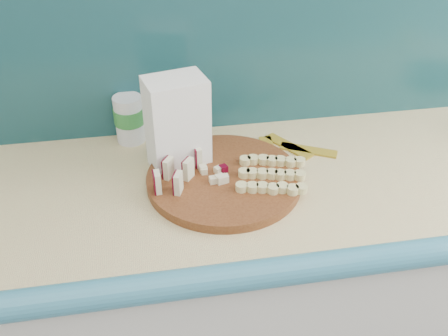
% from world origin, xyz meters
% --- Properties ---
extents(kitchen_counter, '(2.20, 0.63, 0.91)m').
position_xyz_m(kitchen_counter, '(0.10, 1.50, 0.46)').
color(kitchen_counter, silver).
rests_on(kitchen_counter, ground).
extents(backsplash, '(2.20, 0.02, 0.50)m').
position_xyz_m(backsplash, '(0.10, 1.79, 1.16)').
color(backsplash, teal).
rests_on(backsplash, kitchen_counter).
extents(cutting_board, '(0.45, 0.45, 0.02)m').
position_xyz_m(cutting_board, '(0.13, 1.51, 0.92)').
color(cutting_board, '#4F2411').
rests_on(cutting_board, kitchen_counter).
extents(apple_wedges, '(0.13, 0.15, 0.05)m').
position_xyz_m(apple_wedges, '(0.02, 1.51, 0.96)').
color(apple_wedges, beige).
rests_on(apple_wedges, cutting_board).
extents(apple_chunks, '(0.05, 0.06, 0.02)m').
position_xyz_m(apple_chunks, '(0.10, 1.51, 0.94)').
color(apple_chunks, '#F2EAC2').
rests_on(apple_chunks, cutting_board).
extents(banana_slices, '(0.19, 0.17, 0.02)m').
position_xyz_m(banana_slices, '(0.24, 1.48, 0.94)').
color(banana_slices, '#E2D78A').
rests_on(banana_slices, cutting_board).
extents(flour_bag, '(0.16, 0.13, 0.24)m').
position_xyz_m(flour_bag, '(0.03, 1.60, 1.03)').
color(flour_bag, white).
rests_on(flour_bag, kitchen_counter).
extents(canister, '(0.08, 0.08, 0.13)m').
position_xyz_m(canister, '(-0.09, 1.74, 0.98)').
color(canister, silver).
rests_on(canister, kitchen_counter).
extents(banana_peel, '(0.20, 0.17, 0.01)m').
position_xyz_m(banana_peel, '(0.32, 1.62, 0.91)').
color(banana_peel, gold).
rests_on(banana_peel, kitchen_counter).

